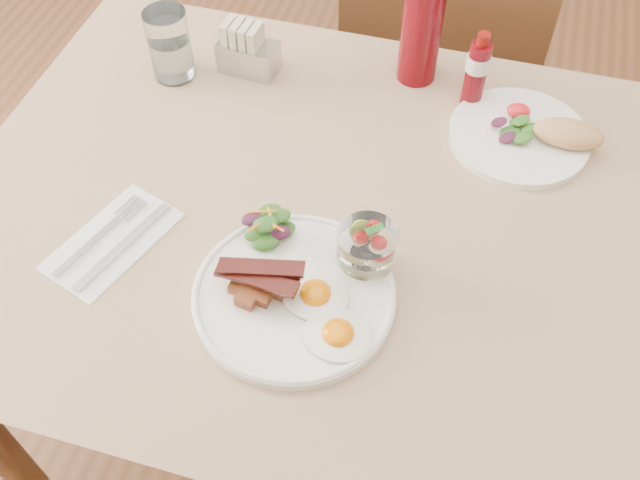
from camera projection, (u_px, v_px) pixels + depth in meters
table at (379, 257)px, 1.14m from camera, size 1.33×0.88×0.75m
chair_far at (439, 71)px, 1.64m from camera, size 0.42×0.42×0.93m
main_plate at (294, 296)px, 0.98m from camera, size 0.28×0.28×0.02m
fried_eggs at (327, 314)px, 0.94m from camera, size 0.15×0.15×0.03m
bacon_potato_pile at (258, 282)px, 0.95m from camera, size 0.12×0.07×0.05m
side_salad at (268, 227)px, 1.02m from camera, size 0.08×0.07×0.04m
fruit_cup at (367, 246)px, 0.96m from camera, size 0.08×0.08×0.08m
second_plate at (531, 135)px, 1.16m from camera, size 0.25×0.23×0.06m
ketchup_bottle at (421, 30)px, 1.20m from camera, size 0.09×0.09×0.21m
hot_sauce_bottle at (477, 71)px, 1.18m from camera, size 0.05×0.05×0.14m
sugar_caddy at (247, 51)px, 1.26m from camera, size 0.11×0.07×0.09m
water_glass at (170, 48)px, 1.24m from camera, size 0.07×0.07×0.13m
napkin_cutlery at (113, 241)px, 1.04m from camera, size 0.17×0.22×0.01m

